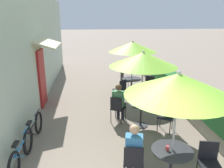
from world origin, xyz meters
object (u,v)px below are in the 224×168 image
object	(u,v)px
patio_umbrella_near	(178,85)
cafe_chair_near_right	(133,160)
cafe_chair_mid_left	(166,114)
cafe_chair_far_back	(149,85)
coffee_cup_near	(167,148)
patio_umbrella_far	(133,47)
seated_patron_mid_right	(119,101)
bicycle_second	(34,131)
bicycle_leaning	(22,152)
cafe_chair_near_left	(209,160)
seated_patron_near_right	(134,149)
patio_table_mid	(141,109)
patio_table_near	(171,158)
cafe_chair_far_left	(124,79)
patio_umbrella_mid	(143,59)
patio_table_far	(132,83)
cafe_chair_far_right	(121,88)
cafe_chair_mid_right	(117,107)
coffee_cup_mid	(138,103)

from	to	relation	value
patio_umbrella_near	cafe_chair_near_right	bearing A→B (deg)	173.45
cafe_chair_mid_left	cafe_chair_far_back	distance (m)	2.86
coffee_cup_near	patio_umbrella_far	size ratio (longest dim) A/B	0.04
seated_patron_mid_right	bicycle_second	world-z (taller)	seated_patron_mid_right
bicycle_leaning	patio_umbrella_far	bearing A→B (deg)	53.80
cafe_chair_near_left	bicycle_leaning	bearing A→B (deg)	-1.61
cafe_chair_near_left	seated_patron_near_right	xyz separation A→B (m)	(-1.47, 0.28, 0.17)
cafe_chair_far_back	patio_table_mid	bearing A→B (deg)	90.19
patio_table_near	cafe_chair_far_left	size ratio (longest dim) A/B	0.93
patio_umbrella_mid	bicycle_second	world-z (taller)	patio_umbrella_mid
patio_umbrella_near	patio_table_far	bearing A→B (deg)	87.41
cafe_chair_near_right	patio_umbrella_mid	world-z (taller)	patio_umbrella_mid
patio_umbrella_mid	cafe_chair_far_right	size ratio (longest dim) A/B	2.68
patio_umbrella_near	cafe_chair_near_right	world-z (taller)	patio_umbrella_near
cafe_chair_mid_right	patio_umbrella_far	bearing A→B (deg)	99.83
patio_table_far	patio_umbrella_far	distance (m)	1.53
patio_umbrella_far	bicycle_leaning	bearing A→B (deg)	-128.03
cafe_chair_near_right	cafe_chair_far_left	bearing A→B (deg)	94.65
cafe_chair_far_back	patio_umbrella_far	bearing A→B (deg)	5.85
cafe_chair_far_right	bicycle_second	size ratio (longest dim) A/B	0.53
patio_umbrella_far	patio_table_far	bearing A→B (deg)	0.00
cafe_chair_far_back	coffee_cup_near	bearing A→B (deg)	99.29
patio_table_mid	cafe_chair_mid_right	size ratio (longest dim) A/B	0.93
patio_umbrella_near	bicycle_second	bearing A→B (deg)	149.05
cafe_chair_near_left	patio_umbrella_far	size ratio (longest dim) A/B	0.37
patio_umbrella_mid	cafe_chair_mid_right	distance (m)	1.74
patio_table_far	cafe_chair_far_left	size ratio (longest dim) A/B	0.93
cafe_chair_mid_right	seated_patron_mid_right	distance (m)	0.20
patio_umbrella_mid	cafe_chair_mid_left	size ratio (longest dim) A/B	2.68
cafe_chair_near_right	patio_umbrella_far	world-z (taller)	patio_umbrella_far
cafe_chair_mid_right	patio_table_mid	bearing A→B (deg)	5.85
bicycle_second	patio_table_near	bearing A→B (deg)	-28.14
patio_table_far	bicycle_leaning	world-z (taller)	patio_table_far
patio_umbrella_near	patio_umbrella_mid	distance (m)	2.44
patio_umbrella_far	patio_umbrella_near	bearing A→B (deg)	-92.59
patio_table_mid	cafe_chair_mid_right	world-z (taller)	cafe_chair_mid_right
cafe_chair_far_left	bicycle_leaning	xyz separation A→B (m)	(-3.16, -5.01, -0.18)
cafe_chair_mid_left	bicycle_second	xyz separation A→B (m)	(-3.74, -0.27, -0.18)
patio_table_mid	patio_umbrella_far	world-z (taller)	patio_umbrella_far
patio_table_near	cafe_chair_far_left	bearing A→B (deg)	89.56
seated_patron_near_right	cafe_chair_near_right	bearing A→B (deg)	-90.00
coffee_cup_near	cafe_chair_far_right	bearing A→B (deg)	92.48
patio_table_near	cafe_chair_near_right	world-z (taller)	cafe_chair_near_right
bicycle_second	cafe_chair_near_right	bearing A→B (deg)	-34.23
cafe_chair_mid_left	cafe_chair_far_right	distance (m)	2.70
patio_table_mid	bicycle_leaning	size ratio (longest dim) A/B	0.49
coffee_cup_near	cafe_chair_far_left	world-z (taller)	cafe_chair_far_left
coffee_cup_mid	cafe_chair_far_right	world-z (taller)	cafe_chair_far_right
bicycle_leaning	patio_table_mid	bearing A→B (deg)	28.51
seated_patron_mid_right	cafe_chair_far_right	distance (m)	1.83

